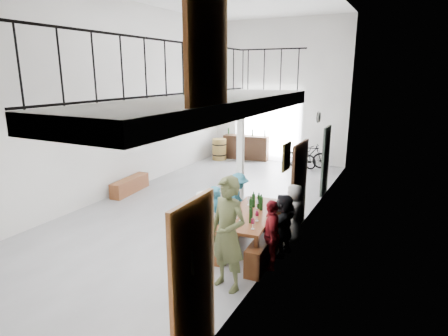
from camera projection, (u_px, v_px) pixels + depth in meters
The scene contains 24 objects.
floor at pixel (203, 205), 10.18m from camera, with size 12.00×12.00×0.00m, color slate.
room_walls at pixel (201, 70), 9.30m from camera, with size 12.00×12.00×12.00m.
gateway_portal at pixel (267, 126), 15.15m from camera, with size 2.80×0.08×2.80m, color white.
right_wall_decor at pixel (278, 170), 6.96m from camera, with size 0.07×8.28×5.07m.
balcony at pixel (210, 108), 5.88m from camera, with size 1.52×5.62×4.00m.
tasting_table at pixel (252, 217), 7.46m from camera, with size 1.02×2.09×0.79m.
bench_inner at pixel (228, 231), 7.90m from camera, with size 0.35×2.17×0.50m, color brown.
bench_wall at pixel (269, 241), 7.41m from camera, with size 0.29×2.22×0.51m, color brown.
tableware at pixel (250, 208), 7.29m from camera, with size 0.63×1.19×0.35m.
side_bench at pixel (130, 185), 11.19m from camera, with size 0.34×1.56×0.44m, color brown.
oak_barrel at pixel (219, 149), 15.36m from camera, with size 0.59×0.59×0.86m.
serving_counter at pixel (246, 147), 15.47m from camera, with size 1.86×0.52×0.98m, color #3E2314.
counter_bottles at pixel (246, 132), 15.30m from camera, with size 1.61×0.22×0.28m.
guest_left_a at pixel (204, 224), 7.20m from camera, with size 0.65×0.42×1.34m, color silver.
guest_left_b at pixel (217, 217), 7.60m from camera, with size 0.47×0.31×1.30m, color #276D85.
guest_left_c at pixel (229, 207), 8.10m from camera, with size 0.65×0.51×1.34m, color silver.
guest_left_d at pixel (238, 201), 8.53m from camera, with size 0.85×0.49×1.31m, color #276D85.
guest_right_a at pixel (271, 235), 6.75m from camera, with size 0.77×0.32×1.31m, color #AB1D28.
guest_right_b at pixel (283, 225), 7.25m from camera, with size 1.17×0.37×1.26m, color black.
guest_right_c at pixel (294, 213), 7.84m from camera, with size 0.62×0.40×1.26m, color silver.
host_standing at pixel (228, 234), 6.05m from camera, with size 0.70×0.46×1.92m, color #454A29.
potted_plant at pixel (298, 203), 9.62m from camera, with size 0.42×0.36×0.47m, color #1E481B.
bicycle_near at pixel (300, 156), 14.22m from camera, with size 0.56×1.61×0.85m, color black.
bicycle_far at pixel (308, 156), 14.03m from camera, with size 0.44×1.57×0.94m, color black.
Camera 1 is at (4.85, -8.33, 3.50)m, focal length 30.00 mm.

